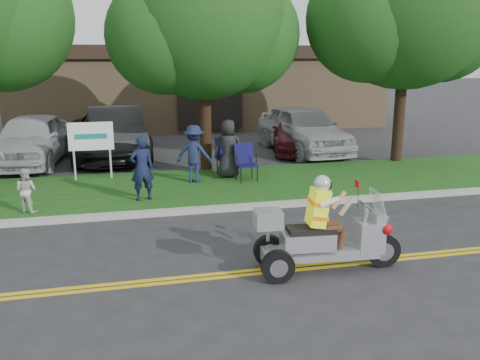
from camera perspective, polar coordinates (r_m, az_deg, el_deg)
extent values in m
plane|color=#28282B|center=(9.25, 0.60, -9.11)|extent=(120.00, 120.00, 0.00)
cube|color=gold|center=(8.73, 1.52, -10.53)|extent=(60.00, 0.10, 0.01)
cube|color=gold|center=(8.87, 1.26, -10.11)|extent=(60.00, 0.10, 0.01)
cube|color=#A8A89E|center=(12.03, -2.88, -3.27)|extent=(60.00, 0.25, 0.12)
cube|color=#154B14|center=(14.07, -4.46, -0.75)|extent=(60.00, 4.00, 0.10)
cube|color=#9E7F5B|center=(27.60, -4.87, 10.59)|extent=(18.00, 8.00, 4.00)
cube|color=black|center=(23.55, -3.46, 14.17)|extent=(18.00, 0.30, 0.60)
cylinder|color=#332114|center=(15.74, -3.92, 8.41)|extent=(0.36, 0.36, 4.20)
sphere|color=#174714|center=(15.69, -4.09, 17.71)|extent=(4.80, 4.80, 4.80)
sphere|color=#174714|center=(16.20, 0.13, 16.04)|extent=(3.60, 3.60, 3.60)
sphere|color=#174714|center=(15.32, -8.53, 15.72)|extent=(3.36, 3.36, 3.36)
cylinder|color=#332114|center=(17.77, 17.62, 9.34)|extent=(0.36, 0.36, 4.76)
sphere|color=#174714|center=(17.81, 18.34, 18.63)|extent=(5.60, 5.60, 5.60)
sphere|color=#174714|center=(18.77, 21.53, 16.54)|extent=(4.20, 4.20, 4.20)
sphere|color=#174714|center=(16.91, 14.30, 17.15)|extent=(3.92, 3.92, 3.92)
cylinder|color=silver|center=(15.23, -18.08, 1.65)|extent=(0.06, 0.06, 1.10)
cylinder|color=silver|center=(15.17, -14.32, 1.87)|extent=(0.06, 0.06, 1.10)
cube|color=white|center=(15.05, -16.41, 4.73)|extent=(1.25, 0.06, 0.80)
cylinder|color=black|center=(9.27, 15.80, -7.64)|extent=(0.60, 0.18, 0.59)
cylinder|color=black|center=(8.36, 4.28, -9.70)|extent=(0.56, 0.19, 0.55)
cylinder|color=black|center=(9.00, 3.27, -7.92)|extent=(0.56, 0.19, 0.55)
cube|color=#B3B6BD|center=(8.88, 9.39, -7.99)|extent=(1.89, 0.60, 0.18)
cube|color=#B3B6BD|center=(8.72, 7.59, -6.88)|extent=(0.92, 0.52, 0.34)
cube|color=black|center=(8.66, 7.95, -5.59)|extent=(0.82, 0.47, 0.10)
cube|color=#B3B6BD|center=(9.05, 14.22, -6.08)|extent=(0.48, 0.50, 0.54)
cube|color=silver|center=(8.93, 15.25, -2.57)|extent=(0.22, 0.46, 0.48)
cube|color=#B3B6BD|center=(8.41, 3.18, -4.38)|extent=(0.47, 0.45, 0.29)
sphere|color=#B20C0F|center=(8.96, 15.96, -5.19)|extent=(0.22, 0.22, 0.22)
cube|color=#EDFF1A|center=(8.57, 8.73, -3.07)|extent=(0.37, 0.42, 0.64)
sphere|color=silver|center=(8.48, 9.22, -0.38)|extent=(0.28, 0.28, 0.28)
cylinder|color=black|center=(14.90, -2.15, 1.23)|extent=(0.03, 0.03, 0.46)
cylinder|color=black|center=(15.03, -0.29, 1.36)|extent=(0.03, 0.03, 0.46)
cylinder|color=black|center=(15.34, -2.58, 1.60)|extent=(0.03, 0.03, 0.46)
cylinder|color=black|center=(15.46, -0.76, 1.72)|extent=(0.03, 0.03, 0.46)
cube|color=#0F1146|center=(15.13, -1.45, 2.37)|extent=(0.60, 0.55, 0.04)
cube|color=#0F1146|center=(15.31, -1.70, 3.71)|extent=(0.59, 0.20, 0.62)
cylinder|color=black|center=(14.12, 0.12, 0.49)|extent=(0.03, 0.03, 0.44)
cylinder|color=black|center=(14.28, 1.95, 0.63)|extent=(0.03, 0.03, 0.44)
cylinder|color=black|center=(14.53, -0.44, 0.88)|extent=(0.03, 0.03, 0.44)
cylinder|color=black|center=(14.69, 1.35, 1.01)|extent=(0.03, 0.03, 0.44)
cube|color=#100E41|center=(14.35, 0.75, 1.65)|extent=(0.60, 0.55, 0.04)
cube|color=#100E41|center=(14.51, 0.44, 3.01)|extent=(0.57, 0.21, 0.60)
imported|color=#131A37|center=(12.64, -10.96, 1.31)|extent=(0.65, 0.50, 1.60)
imported|color=#192345|center=(14.25, -5.17, 2.96)|extent=(1.19, 0.97, 1.61)
imported|color=black|center=(14.71, -1.32, 3.54)|extent=(0.91, 0.68, 1.70)
imported|color=beige|center=(12.48, -22.88, -1.08)|extent=(0.62, 0.58, 1.03)
imported|color=#B3B6BB|center=(18.42, -22.38, 4.26)|extent=(2.47, 5.12, 1.69)
imported|color=#2F2F31|center=(18.91, -13.74, 5.25)|extent=(2.14, 5.41, 1.75)
imported|color=black|center=(18.64, -14.54, 4.78)|extent=(3.00, 5.80, 1.56)
imported|color=#481116|center=(19.71, 6.33, 5.35)|extent=(2.94, 5.06, 1.38)
imported|color=#AAABB1|center=(19.23, 7.13, 5.70)|extent=(2.59, 5.37, 1.77)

